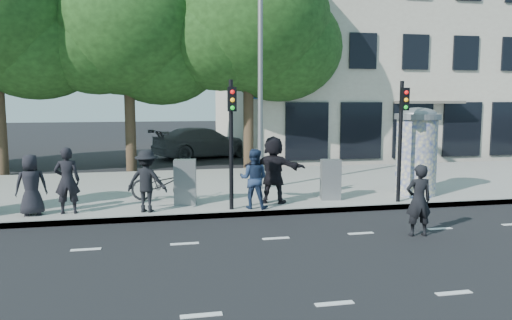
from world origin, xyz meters
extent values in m
plane|color=black|center=(0.00, 0.00, 0.00)|extent=(120.00, 120.00, 0.00)
cube|color=gray|center=(0.00, 7.50, 0.07)|extent=(40.00, 8.00, 0.15)
cube|color=slate|center=(0.00, 3.55, 0.07)|extent=(40.00, 0.10, 0.16)
cube|color=silver|center=(0.00, -2.20, 0.00)|extent=(32.00, 0.12, 0.01)
cube|color=silver|center=(0.00, 1.40, 0.00)|extent=(32.00, 0.12, 0.01)
cylinder|color=beige|center=(5.20, 4.70, 1.30)|extent=(1.20, 1.20, 2.30)
cylinder|color=slate|center=(5.20, 4.70, 2.53)|extent=(1.36, 1.36, 0.16)
ellipsoid|color=slate|center=(5.20, 4.70, 2.61)|extent=(1.10, 1.10, 0.38)
cylinder|color=black|center=(-0.60, 3.85, 1.85)|extent=(0.11, 0.11, 3.40)
cube|color=black|center=(-0.60, 3.67, 3.05)|extent=(0.22, 0.14, 0.62)
cylinder|color=black|center=(4.20, 3.85, 1.85)|extent=(0.11, 0.11, 3.40)
cube|color=black|center=(4.20, 3.67, 3.05)|extent=(0.22, 0.14, 0.62)
cylinder|color=slate|center=(0.80, 6.70, 4.15)|extent=(0.16, 0.16, 8.00)
cylinder|color=#38281C|center=(-8.50, 12.50, 2.36)|extent=(0.44, 0.44, 4.73)
cylinder|color=#38281C|center=(-3.50, 12.70, 2.21)|extent=(0.44, 0.44, 4.41)
ellipsoid|color=black|center=(-3.50, 12.70, 6.08)|extent=(6.80, 6.80, 5.78)
cylinder|color=#38281C|center=(1.50, 12.30, 2.29)|extent=(0.44, 0.44, 4.59)
ellipsoid|color=black|center=(1.50, 12.30, 6.32)|extent=(7.00, 7.00, 5.95)
cube|color=#B3A796|center=(12.00, 20.00, 6.00)|extent=(20.00, 15.00, 12.00)
cube|color=black|center=(12.00, 12.45, 1.60)|extent=(18.00, 0.10, 2.60)
cube|color=#59544C|center=(10.00, 12.10, 2.90)|extent=(3.20, 0.90, 0.12)
cube|color=#194C8C|center=(2.50, 12.45, 3.20)|extent=(1.60, 0.06, 0.30)
imported|color=black|center=(-5.61, 4.19, 0.92)|extent=(0.86, 0.67, 1.55)
imported|color=black|center=(-4.75, 4.21, 1.00)|extent=(0.63, 0.42, 1.71)
imported|color=#1E2D4B|center=(0.00, 3.85, 0.95)|extent=(0.95, 0.86, 1.60)
imported|color=black|center=(-2.78, 4.01, 0.96)|extent=(1.18, 0.90, 1.62)
imported|color=black|center=(0.68, 4.41, 1.09)|extent=(1.86, 1.28, 1.89)
imported|color=black|center=(3.17, 0.97, 0.81)|extent=(0.62, 0.44, 1.62)
imported|color=black|center=(-2.35, 5.40, 0.63)|extent=(1.01, 1.92, 0.96)
cube|color=slate|center=(-1.76, 4.72, 0.77)|extent=(0.65, 0.51, 1.25)
cube|color=slate|center=(2.43, 4.56, 0.73)|extent=(0.62, 0.50, 1.16)
imported|color=#595A61|center=(0.02, 16.99, 0.79)|extent=(4.03, 5.84, 1.57)
camera|label=1|loc=(-2.62, -8.97, 3.06)|focal=35.00mm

